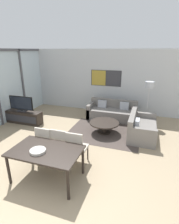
# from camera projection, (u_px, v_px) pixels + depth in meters

# --- Properties ---
(ground_plane) EXTENTS (24.00, 24.00, 0.00)m
(ground_plane) POSITION_uv_depth(u_px,v_px,m) (29.00, 208.00, 3.22)
(ground_plane) COLOR #9E896B
(wall_back) EXTENTS (7.76, 0.09, 2.80)m
(wall_back) POSITION_uv_depth(u_px,v_px,m) (105.00, 81.00, 7.93)
(wall_back) COLOR silver
(wall_back) RESTS_ON ground_plane
(area_rug) EXTENTS (2.48, 1.96, 0.01)m
(area_rug) POSITION_uv_depth(u_px,v_px,m) (104.00, 132.00, 6.16)
(area_rug) COLOR #473D38
(area_rug) RESTS_ON ground_plane
(tv_console) EXTENTS (1.58, 0.40, 0.49)m
(tv_console) POSITION_uv_depth(u_px,v_px,m) (23.00, 117.00, 6.91)
(tv_console) COLOR black
(tv_console) RESTS_ON ground_plane
(television) EXTENTS (1.03, 0.20, 0.60)m
(television) POSITION_uv_depth(u_px,v_px,m) (21.00, 104.00, 6.73)
(television) COLOR #2D2D33
(television) RESTS_ON tv_console
(sofa_main) EXTENTS (1.99, 0.86, 0.77)m
(sofa_main) POSITION_uv_depth(u_px,v_px,m) (112.00, 112.00, 7.35)
(sofa_main) COLOR slate
(sofa_main) RESTS_ON ground_plane
(sofa_side) EXTENTS (0.86, 1.56, 0.77)m
(sofa_side) POSITION_uv_depth(u_px,v_px,m) (140.00, 129.00, 5.82)
(sofa_side) COLOR slate
(sofa_side) RESTS_ON ground_plane
(coffee_table) EXTENTS (1.02, 1.02, 0.39)m
(coffee_table) POSITION_uv_depth(u_px,v_px,m) (104.00, 125.00, 6.06)
(coffee_table) COLOR black
(coffee_table) RESTS_ON ground_plane
(dining_table) EXTENTS (1.51, 0.93, 0.73)m
(dining_table) POSITION_uv_depth(u_px,v_px,m) (46.00, 153.00, 3.76)
(dining_table) COLOR black
(dining_table) RESTS_ON ground_plane
(dining_chair_left) EXTENTS (0.46, 0.46, 0.93)m
(dining_chair_left) POSITION_uv_depth(u_px,v_px,m) (46.00, 141.00, 4.53)
(dining_chair_left) COLOR #B2A899
(dining_chair_left) RESTS_ON ground_plane
(dining_chair_centre) EXTENTS (0.46, 0.46, 0.93)m
(dining_chair_centre) POSITION_uv_depth(u_px,v_px,m) (61.00, 143.00, 4.43)
(dining_chair_centre) COLOR #B2A899
(dining_chair_centre) RESTS_ON ground_plane
(dining_chair_right) EXTENTS (0.46, 0.46, 0.93)m
(dining_chair_right) POSITION_uv_depth(u_px,v_px,m) (76.00, 146.00, 4.27)
(dining_chair_right) COLOR #B2A899
(dining_chair_right) RESTS_ON ground_plane
(fruit_bowl) EXTENTS (0.33, 0.33, 0.05)m
(fruit_bowl) POSITION_uv_depth(u_px,v_px,m) (38.00, 151.00, 3.64)
(fruit_bowl) COLOR #B7B2A8
(fruit_bowl) RESTS_ON dining_table
(floor_lamp) EXTENTS (0.33, 0.33, 1.65)m
(floor_lamp) POSITION_uv_depth(u_px,v_px,m) (149.00, 88.00, 6.53)
(floor_lamp) COLOR #2D2D33
(floor_lamp) RESTS_ON ground_plane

